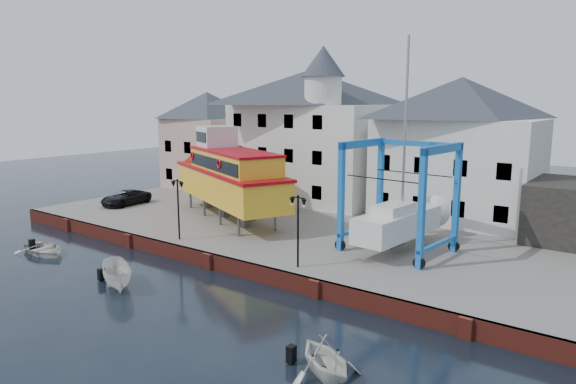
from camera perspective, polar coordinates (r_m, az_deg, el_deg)
The scene contains 14 objects.
ground at distance 32.88m, azimuth -8.79°, elevation -8.44°, with size 140.00×140.00×0.00m, color black.
hardstanding at distance 40.88m, azimuth 2.22°, elevation -3.89°, with size 44.00×22.00×1.00m, color slate.
quay_wall at distance 32.80m, azimuth -8.68°, elevation -7.56°, with size 44.00×0.47×1.00m.
building_pink at distance 56.80m, azimuth -8.88°, elevation 5.73°, with size 8.00×7.00×10.30m.
building_white_main at distance 48.61m, azimuth 2.45°, elevation 6.52°, with size 14.00×8.30×14.00m.
building_white_right at distance 43.07m, azimuth 18.42°, elevation 4.55°, with size 12.00×8.00×11.20m.
lamp_post_left at distance 35.50m, azimuth -12.15°, elevation -0.20°, with size 1.12×0.32×4.20m.
lamp_post_right at distance 28.87m, azimuth 1.12°, elevation -2.33°, with size 1.12×0.32×4.20m.
tour_boat at distance 41.96m, azimuth -7.05°, elevation 1.91°, with size 16.93×10.68×7.32m.
travel_lift at distance 33.59m, azimuth 12.79°, elevation -2.48°, with size 6.63×8.96×13.28m.
van at distance 49.11m, azimuth -17.59°, elevation -0.60°, with size 2.19×4.75×1.32m, color black.
motorboat_a at distance 31.10m, azimuth -18.33°, elevation -9.95°, with size 1.52×4.05×1.56m, color silver.
motorboat_c at distance 20.95m, azimuth 4.12°, elevation -19.69°, with size 2.80×3.24×1.71m, color silver.
motorboat_d at distance 39.42m, azimuth -25.45°, elevation -6.18°, with size 2.92×4.09×0.85m, color silver.
Camera 1 is at (22.32, -21.78, 10.42)m, focal length 32.00 mm.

